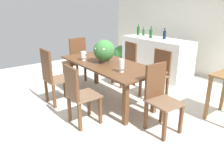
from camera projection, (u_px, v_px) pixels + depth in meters
ground_plane at (119, 96)px, 4.33m from camera, size 7.04×7.04×0.00m
back_wall at (198, 24)px, 5.42m from camera, size 6.40×0.10×2.60m
dining_table at (108, 68)px, 3.97m from camera, size 2.08×0.92×0.75m
chair_near_left at (53, 75)px, 3.83m from camera, size 0.44×0.47×1.05m
chair_head_end at (76, 58)px, 4.94m from camera, size 0.47×0.47×1.07m
chair_foot_end at (160, 95)px, 3.05m from camera, size 0.47×0.44×0.99m
chair_far_right at (158, 71)px, 4.16m from camera, size 0.46×0.46×0.95m
chair_far_left at (127, 61)px, 4.86m from camera, size 0.47×0.48×0.97m
chair_near_right at (78, 93)px, 3.15m from camera, size 0.42×0.43×0.95m
flower_centerpiece at (104, 51)px, 3.90m from camera, size 0.40×0.40×0.43m
crystal_vase_left at (101, 49)px, 4.57m from camera, size 0.12×0.12×0.19m
crystal_vase_center_near at (122, 65)px, 3.36m from camera, size 0.09×0.09×0.22m
crystal_vase_right at (83, 55)px, 4.09m from camera, size 0.09×0.09×0.18m
wine_glass at (85, 52)px, 4.37m from camera, size 0.07×0.07×0.14m
kitchen_counter at (155, 56)px, 5.58m from camera, size 1.92×0.70×0.95m
wine_bottle_green at (138, 31)px, 6.01m from camera, size 0.08×0.08×0.29m
wine_bottle_clear at (151, 34)px, 5.57m from camera, size 0.06×0.06×0.23m
wine_bottle_dark at (151, 34)px, 5.43m from camera, size 0.08×0.08×0.31m
wine_bottle_tall at (164, 35)px, 5.29m from camera, size 0.08×0.08×0.27m
wine_bottle_amber at (143, 32)px, 5.93m from camera, size 0.06×0.06×0.23m
potted_plant_floor at (121, 55)px, 6.41m from camera, size 0.46×0.46×0.61m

